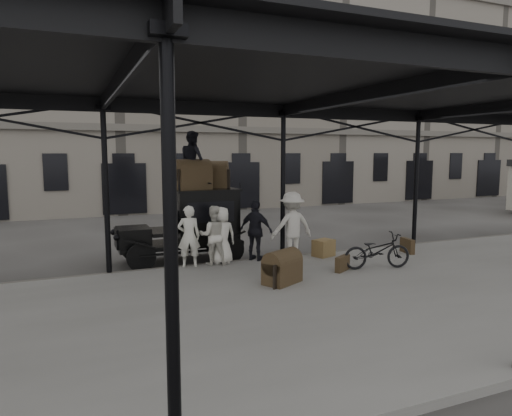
{
  "coord_description": "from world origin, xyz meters",
  "views": [
    {
      "loc": [
        -5.9,
        -10.14,
        3.26
      ],
      "look_at": [
        -1.03,
        1.6,
        1.7
      ],
      "focal_mm": 32.0,
      "sensor_mm": 36.0,
      "label": 1
    }
  ],
  "objects_px": {
    "porter_official": "(256,230)",
    "steamer_trunk_roof_near": "(193,177)",
    "taxi": "(194,221)",
    "bicycle": "(377,251)",
    "steamer_trunk_platform": "(282,269)",
    "porter_left": "(189,236)"
  },
  "relations": [
    {
      "from": "taxi",
      "to": "bicycle",
      "type": "relative_size",
      "value": 1.98
    },
    {
      "from": "steamer_trunk_roof_near",
      "to": "bicycle",
      "type": "bearing_deg",
      "value": -48.05
    },
    {
      "from": "porter_official",
      "to": "bicycle",
      "type": "bearing_deg",
      "value": -167.9
    },
    {
      "from": "porter_official",
      "to": "steamer_trunk_roof_near",
      "type": "bearing_deg",
      "value": 18.54
    },
    {
      "from": "porter_left",
      "to": "steamer_trunk_platform",
      "type": "relative_size",
      "value": 1.83
    },
    {
      "from": "steamer_trunk_platform",
      "to": "porter_left",
      "type": "bearing_deg",
      "value": 96.89
    },
    {
      "from": "porter_left",
      "to": "taxi",
      "type": "bearing_deg",
      "value": -98.65
    },
    {
      "from": "bicycle",
      "to": "steamer_trunk_roof_near",
      "type": "distance_m",
      "value": 5.58
    },
    {
      "from": "porter_left",
      "to": "porter_official",
      "type": "height_order",
      "value": "porter_official"
    },
    {
      "from": "porter_official",
      "to": "steamer_trunk_roof_near",
      "type": "height_order",
      "value": "steamer_trunk_roof_near"
    },
    {
      "from": "taxi",
      "to": "steamer_trunk_platform",
      "type": "distance_m",
      "value": 3.89
    },
    {
      "from": "taxi",
      "to": "steamer_trunk_platform",
      "type": "relative_size",
      "value": 3.96
    },
    {
      "from": "taxi",
      "to": "porter_official",
      "type": "distance_m",
      "value": 1.96
    },
    {
      "from": "taxi",
      "to": "steamer_trunk_roof_near",
      "type": "height_order",
      "value": "steamer_trunk_roof_near"
    },
    {
      "from": "bicycle",
      "to": "steamer_trunk_platform",
      "type": "bearing_deg",
      "value": 107.61
    },
    {
      "from": "taxi",
      "to": "porter_left",
      "type": "xyz_separation_m",
      "value": [
        -0.48,
        -1.25,
        -0.21
      ]
    },
    {
      "from": "bicycle",
      "to": "porter_left",
      "type": "bearing_deg",
      "value": 77.68
    },
    {
      "from": "steamer_trunk_platform",
      "to": "porter_official",
      "type": "bearing_deg",
      "value": 54.64
    },
    {
      "from": "porter_left",
      "to": "porter_official",
      "type": "relative_size",
      "value": 0.97
    },
    {
      "from": "porter_left",
      "to": "steamer_trunk_roof_near",
      "type": "bearing_deg",
      "value": -99.33
    },
    {
      "from": "steamer_trunk_roof_near",
      "to": "steamer_trunk_platform",
      "type": "xyz_separation_m",
      "value": [
        1.26,
        -3.39,
        -2.06
      ]
    },
    {
      "from": "porter_left",
      "to": "steamer_trunk_platform",
      "type": "distance_m",
      "value": 2.95
    }
  ]
}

